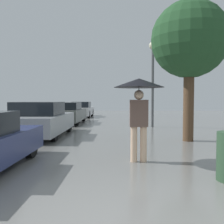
{
  "coord_description": "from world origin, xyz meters",
  "views": [
    {
      "loc": [
        -0.29,
        -2.31,
        1.42
      ],
      "look_at": [
        -0.41,
        3.32,
        1.14
      ],
      "focal_mm": 40.0,
      "sensor_mm": 36.0,
      "label": 1
    }
  ],
  "objects_px": {
    "parked_car_farthest": "(82,110)",
    "street_lamp": "(153,69)",
    "pedestrian": "(139,94)",
    "parked_car_third": "(66,113)",
    "tree": "(189,41)",
    "parked_car_second": "(40,120)"
  },
  "relations": [
    {
      "from": "parked_car_second",
      "to": "parked_car_farthest",
      "type": "xyz_separation_m",
      "value": [
        0.04,
        11.02,
        -0.04
      ]
    },
    {
      "from": "pedestrian",
      "to": "tree",
      "type": "xyz_separation_m",
      "value": [
        1.94,
        2.93,
        1.87
      ]
    },
    {
      "from": "tree",
      "to": "street_lamp",
      "type": "bearing_deg",
      "value": 98.3
    },
    {
      "from": "parked_car_farthest",
      "to": "street_lamp",
      "type": "relative_size",
      "value": 0.97
    },
    {
      "from": "pedestrian",
      "to": "parked_car_third",
      "type": "height_order",
      "value": "pedestrian"
    },
    {
      "from": "parked_car_third",
      "to": "parked_car_farthest",
      "type": "xyz_separation_m",
      "value": [
        0.12,
        5.71,
        -0.02
      ]
    },
    {
      "from": "street_lamp",
      "to": "parked_car_farthest",
      "type": "bearing_deg",
      "value": 121.55
    },
    {
      "from": "parked_car_third",
      "to": "parked_car_farthest",
      "type": "relative_size",
      "value": 1.06
    },
    {
      "from": "pedestrian",
      "to": "parked_car_third",
      "type": "distance_m",
      "value": 10.0
    },
    {
      "from": "parked_car_second",
      "to": "parked_car_third",
      "type": "height_order",
      "value": "parked_car_second"
    },
    {
      "from": "tree",
      "to": "parked_car_second",
      "type": "bearing_deg",
      "value": 169.12
    },
    {
      "from": "parked_car_second",
      "to": "tree",
      "type": "height_order",
      "value": "tree"
    },
    {
      "from": "parked_car_farthest",
      "to": "parked_car_third",
      "type": "bearing_deg",
      "value": -91.23
    },
    {
      "from": "parked_car_farthest",
      "to": "tree",
      "type": "bearing_deg",
      "value": -65.91
    },
    {
      "from": "parked_car_farthest",
      "to": "street_lamp",
      "type": "height_order",
      "value": "street_lamp"
    },
    {
      "from": "pedestrian",
      "to": "parked_car_farthest",
      "type": "relative_size",
      "value": 0.45
    },
    {
      "from": "parked_car_second",
      "to": "street_lamp",
      "type": "distance_m",
      "value": 6.27
    },
    {
      "from": "parked_car_third",
      "to": "street_lamp",
      "type": "xyz_separation_m",
      "value": [
        4.89,
        -2.06,
        2.39
      ]
    },
    {
      "from": "parked_car_third",
      "to": "street_lamp",
      "type": "distance_m",
      "value": 5.82
    },
    {
      "from": "pedestrian",
      "to": "parked_car_third",
      "type": "xyz_separation_m",
      "value": [
        -3.57,
        9.29,
        -0.94
      ]
    },
    {
      "from": "parked_car_farthest",
      "to": "tree",
      "type": "height_order",
      "value": "tree"
    },
    {
      "from": "pedestrian",
      "to": "tree",
      "type": "distance_m",
      "value": 3.98
    }
  ]
}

